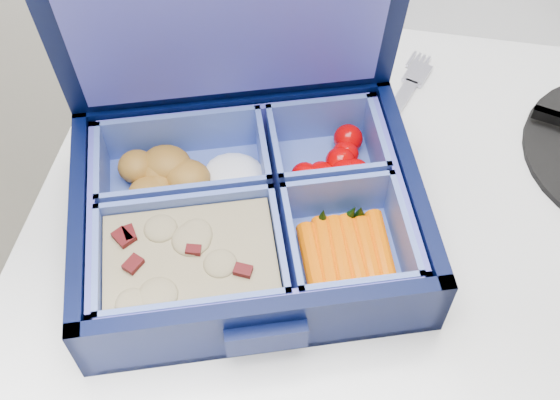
# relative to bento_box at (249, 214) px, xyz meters

# --- Properties ---
(bento_box) EXTENTS (0.28, 0.25, 0.06)m
(bento_box) POSITION_rel_bento_box_xyz_m (0.00, 0.00, 0.00)
(bento_box) COLOR black
(bento_box) RESTS_ON stove
(burner_grate_rear) EXTENTS (0.20, 0.20, 0.02)m
(burner_grate_rear) POSITION_rel_bento_box_xyz_m (-0.08, 0.17, -0.02)
(burner_grate_rear) COLOR black
(burner_grate_rear) RESTS_ON stove
(fork) EXTENTS (0.07, 0.16, 0.01)m
(fork) POSITION_rel_bento_box_xyz_m (0.09, 0.12, -0.03)
(fork) COLOR #B6B4C8
(fork) RESTS_ON stove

